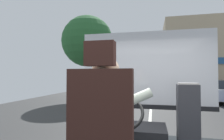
# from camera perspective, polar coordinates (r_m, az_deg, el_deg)

# --- Properties ---
(ground) EXTENTS (18.00, 44.00, 0.06)m
(ground) POSITION_cam_1_polar(r_m,az_deg,el_deg) (10.88, 12.05, -11.08)
(ground) COLOR #323232
(bus_driver) EXTENTS (0.77, 0.61, 0.77)m
(bus_driver) POSITION_cam_1_polar(r_m,az_deg,el_deg) (1.59, -1.40, -14.06)
(bus_driver) COLOR #282833
(bus_driver) RESTS_ON driver_seat
(steering_console) EXTENTS (1.10, 1.04, 0.85)m
(steering_console) POSITION_cam_1_polar(r_m,az_deg,el_deg) (2.73, 4.35, -20.46)
(steering_console) COLOR black
(steering_console) RESTS_ON bus_floor
(fare_box) EXTENTS (0.27, 0.22, 1.00)m
(fare_box) POSITION_cam_1_polar(r_m,az_deg,el_deg) (2.72, 22.59, -14.38)
(fare_box) COLOR #333338
(fare_box) RESTS_ON bus_floor
(windshield_panel) EXTENTS (2.50, 0.08, 1.48)m
(windshield_panel) POSITION_cam_1_polar(r_m,az_deg,el_deg) (3.56, 10.55, -2.57)
(windshield_panel) COLOR silver
(street_tree) EXTENTS (3.59, 3.59, 5.96)m
(street_tree) POSITION_cam_1_polar(r_m,az_deg,el_deg) (13.17, -7.63, 8.79)
(street_tree) COLOR #4C3828
(street_tree) RESTS_ON ground
(shop_building) EXTENTS (11.05, 4.92, 7.66)m
(shop_building) POSITION_cam_1_polar(r_m,az_deg,el_deg) (22.50, 30.17, 3.83)
(shop_building) COLOR tan
(shop_building) RESTS_ON ground
(parked_car_silver) EXTENTS (1.93, 3.93, 1.46)m
(parked_car_silver) POSITION_cam_1_polar(r_m,az_deg,el_deg) (14.01, 31.52, -5.57)
(parked_car_silver) COLOR silver
(parked_car_silver) RESTS_ON ground
(parked_car_red) EXTENTS (1.89, 4.41, 1.29)m
(parked_car_red) POSITION_cam_1_polar(r_m,az_deg,el_deg) (19.07, 26.24, -4.79)
(parked_car_red) COLOR maroon
(parked_car_red) RESTS_ON ground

